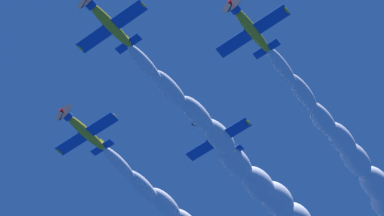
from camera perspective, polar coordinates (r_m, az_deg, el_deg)
name	(u,v)px	position (r m, az deg, el deg)	size (l,w,h in m)	color
airplane_lead	(108,23)	(75.39, -7.05, 7.12)	(8.71, 8.04, 3.03)	gold
airplane_left_wingman	(250,28)	(76.71, 4.90, 6.75)	(8.71, 8.01, 2.61)	gold
airplane_right_wingman	(84,131)	(83.76, -9.10, -1.90)	(8.71, 8.03, 2.97)	gold
airplane_slot_tail	(216,136)	(84.41, 2.04, -2.37)	(8.71, 8.04, 2.81)	gold
smoke_trail_lead	(255,178)	(89.45, 5.31, -5.92)	(21.77, 35.18, 4.98)	white
smoke_trail_left_wingman	(371,181)	(93.97, 14.84, -5.93)	(22.48, 35.46, 4.85)	white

